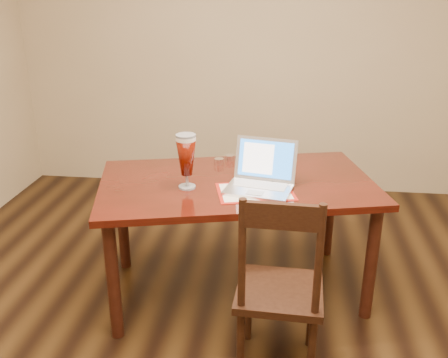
# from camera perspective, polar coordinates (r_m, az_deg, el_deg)

# --- Properties ---
(room_shell) EXTENTS (4.51, 5.01, 2.71)m
(room_shell) POSITION_cam_1_polar(r_m,az_deg,el_deg) (2.03, 1.64, 19.18)
(room_shell) COLOR tan
(room_shell) RESTS_ON ground
(dining_table) EXTENTS (1.77, 1.26, 1.07)m
(dining_table) POSITION_cam_1_polar(r_m,az_deg,el_deg) (2.97, 1.34, -1.62)
(dining_table) COLOR #460F09
(dining_table) RESTS_ON ground
(dining_chair) EXTENTS (0.43, 0.41, 0.99)m
(dining_chair) POSITION_cam_1_polar(r_m,az_deg,el_deg) (2.48, 6.34, -12.48)
(dining_chair) COLOR black
(dining_chair) RESTS_ON ground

